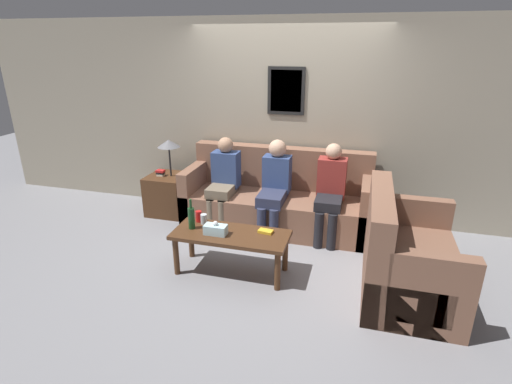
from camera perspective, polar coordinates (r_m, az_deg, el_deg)
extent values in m
plane|color=gray|center=(4.91, 1.63, -7.16)|extent=(16.00, 16.00, 0.00)
cube|color=#9E937F|center=(5.37, 4.30, 10.01)|extent=(9.00, 0.06, 2.60)
cube|color=black|center=(5.27, 4.32, 14.20)|extent=(0.48, 0.02, 0.60)
cube|color=#B7CCB2|center=(5.26, 4.30, 14.19)|extent=(0.40, 0.01, 0.52)
cube|color=brown|center=(5.21, 2.87, -2.71)|extent=(2.37, 0.85, 0.45)
cube|color=brown|center=(5.34, 3.74, 3.55)|extent=(2.37, 0.20, 0.55)
cube|color=brown|center=(5.49, -8.54, 0.01)|extent=(0.14, 0.85, 0.75)
cube|color=brown|center=(5.05, 15.35, -2.40)|extent=(0.14, 0.85, 0.75)
cube|color=brown|center=(4.20, 21.03, -10.43)|extent=(0.85, 1.37, 0.45)
cube|color=brown|center=(3.94, 17.26, -3.82)|extent=(0.20, 1.37, 0.55)
cube|color=brown|center=(3.60, 22.09, -13.33)|extent=(0.85, 0.14, 0.75)
cube|color=brown|center=(4.67, 20.72, -5.00)|extent=(0.85, 0.14, 0.75)
cube|color=#4C2D19|center=(4.13, -3.64, -6.13)|extent=(1.20, 0.50, 0.04)
cylinder|color=#4C2D19|center=(4.28, -11.33, -8.96)|extent=(0.06, 0.06, 0.42)
cylinder|color=#4C2D19|center=(3.95, 3.08, -11.22)|extent=(0.06, 0.06, 0.42)
cylinder|color=#4C2D19|center=(4.57, -9.25, -6.75)|extent=(0.06, 0.06, 0.42)
cylinder|color=#4C2D19|center=(4.27, 4.20, -8.63)|extent=(0.06, 0.06, 0.42)
cube|color=#4C2D19|center=(5.75, -12.40, -0.30)|extent=(0.53, 0.53, 0.55)
cylinder|color=#262628|center=(5.57, -12.19, 4.36)|extent=(0.02, 0.02, 0.43)
cone|color=slate|center=(5.50, -12.38, 6.80)|extent=(0.30, 0.30, 0.10)
cube|color=beige|center=(5.67, -13.46, 2.40)|extent=(0.10, 0.10, 0.02)
cube|color=black|center=(5.66, -13.48, 2.65)|extent=(0.11, 0.08, 0.03)
cube|color=red|center=(5.65, -13.50, 2.93)|extent=(0.12, 0.08, 0.03)
cylinder|color=#19421E|center=(4.21, -9.21, -3.74)|extent=(0.07, 0.07, 0.23)
cylinder|color=#19421E|center=(4.15, -9.34, -1.68)|extent=(0.03, 0.03, 0.10)
cylinder|color=silver|center=(4.33, -7.46, -3.85)|extent=(0.07, 0.07, 0.11)
cube|color=gold|center=(4.12, 1.38, -5.64)|extent=(0.16, 0.11, 0.03)
cylinder|color=red|center=(4.38, -8.19, -3.46)|extent=(0.07, 0.07, 0.12)
cube|color=silver|center=(4.09, -5.79, -5.37)|extent=(0.23, 0.12, 0.10)
sphere|color=white|center=(4.06, -5.82, -4.48)|extent=(0.05, 0.05, 0.05)
cube|color=#756651|center=(5.13, -4.97, 0.13)|extent=(0.31, 0.40, 0.14)
cylinder|color=#756651|center=(5.09, -6.47, -3.45)|extent=(0.11, 0.11, 0.45)
cylinder|color=#756651|center=(5.03, -4.85, -3.65)|extent=(0.11, 0.11, 0.45)
cube|color=#33477A|center=(5.23, -4.28, 3.28)|extent=(0.34, 0.22, 0.47)
sphere|color=tan|center=(5.14, -4.38, 6.71)|extent=(0.20, 0.20, 0.20)
cube|color=#2D334C|center=(4.90, 2.40, -0.80)|extent=(0.31, 0.49, 0.14)
cylinder|color=#2D334C|center=(4.81, 0.78, -4.78)|extent=(0.11, 0.11, 0.45)
cylinder|color=#2D334C|center=(4.78, 2.56, -4.99)|extent=(0.11, 0.11, 0.45)
cube|color=#33477A|center=(5.05, 3.08, 2.62)|extent=(0.34, 0.22, 0.46)
sphere|color=tan|center=(4.96, 3.15, 6.23)|extent=(0.22, 0.22, 0.22)
cube|color=black|center=(4.83, 10.35, -1.48)|extent=(0.31, 0.44, 0.14)
cylinder|color=black|center=(4.75, 8.95, -5.40)|extent=(0.11, 0.11, 0.45)
cylinder|color=black|center=(4.74, 10.79, -5.59)|extent=(0.11, 0.11, 0.45)
cube|color=maroon|center=(4.95, 10.78, 2.03)|extent=(0.34, 0.22, 0.48)
sphere|color=tan|center=(4.86, 11.04, 5.70)|extent=(0.19, 0.19, 0.19)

